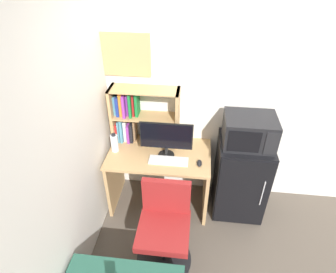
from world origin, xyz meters
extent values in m
cube|color=silver|center=(0.40, 0.02, 1.30)|extent=(6.40, 0.04, 2.60)
cube|color=silver|center=(-1.62, -1.60, 1.30)|extent=(0.04, 4.40, 2.60)
cube|color=tan|center=(-0.99, -0.33, 0.75)|extent=(1.11, 0.66, 0.03)
cube|color=tan|center=(-1.53, -0.33, 0.37)|extent=(0.04, 0.59, 0.73)
cube|color=tan|center=(-0.46, -0.33, 0.37)|extent=(0.04, 0.59, 0.73)
cube|color=tan|center=(-1.52, -0.12, 1.09)|extent=(0.03, 0.24, 0.65)
cube|color=tan|center=(-0.82, -0.12, 1.09)|extent=(0.03, 0.24, 0.65)
cube|color=tan|center=(-1.17, -0.12, 1.41)|extent=(0.74, 0.24, 0.01)
cube|color=tan|center=(-1.17, -0.12, 1.09)|extent=(0.67, 0.24, 0.01)
cube|color=#B21E1E|center=(-1.50, -0.11, 0.88)|extent=(0.02, 0.19, 0.23)
cube|color=teal|center=(-1.47, -0.11, 0.90)|extent=(0.02, 0.19, 0.27)
cube|color=teal|center=(-1.44, -0.11, 0.90)|extent=(0.03, 0.20, 0.28)
cube|color=silver|center=(-1.41, -0.09, 0.89)|extent=(0.03, 0.15, 0.25)
cube|color=purple|center=(-1.37, -0.11, 0.88)|extent=(0.03, 0.20, 0.23)
cube|color=black|center=(-1.33, -0.10, 0.88)|extent=(0.03, 0.18, 0.23)
cube|color=brown|center=(-1.30, -0.09, 0.89)|extent=(0.02, 0.14, 0.25)
cube|color=teal|center=(-1.50, -0.09, 1.20)|extent=(0.03, 0.14, 0.21)
cube|color=navy|center=(-1.46, -0.10, 1.21)|extent=(0.03, 0.17, 0.22)
cube|color=orange|center=(-1.42, -0.10, 1.23)|extent=(0.04, 0.16, 0.27)
cube|color=purple|center=(-1.38, -0.11, 1.22)|extent=(0.03, 0.20, 0.26)
cube|color=purple|center=(-1.35, -0.09, 1.22)|extent=(0.03, 0.13, 0.24)
cube|color=#197233|center=(-1.32, -0.11, 1.23)|extent=(0.02, 0.19, 0.28)
cube|color=#B21E1E|center=(-1.29, -0.09, 1.23)|extent=(0.02, 0.14, 0.27)
cube|color=#197233|center=(-1.26, -0.09, 1.23)|extent=(0.03, 0.15, 0.27)
cylinder|color=black|center=(-0.91, -0.37, 0.77)|extent=(0.17, 0.17, 0.02)
cylinder|color=black|center=(-0.91, -0.37, 0.83)|extent=(0.04, 0.04, 0.10)
cube|color=black|center=(-0.91, -0.36, 1.02)|extent=(0.55, 0.01, 0.31)
cube|color=black|center=(-0.91, -0.37, 1.02)|extent=(0.52, 0.02, 0.28)
cube|color=silver|center=(-0.88, -0.46, 0.77)|extent=(0.41, 0.14, 0.02)
ellipsoid|color=black|center=(-0.56, -0.47, 0.78)|extent=(0.05, 0.11, 0.03)
cylinder|color=silver|center=(-1.48, -0.34, 0.86)|extent=(0.08, 0.08, 0.20)
cylinder|color=black|center=(-1.48, -0.34, 0.97)|extent=(0.04, 0.04, 0.02)
cube|color=black|center=(-0.08, -0.29, 0.47)|extent=(0.55, 0.53, 0.94)
cube|color=black|center=(-0.08, -0.56, 0.47)|extent=(0.53, 0.01, 0.91)
cylinder|color=#B2B2B7|center=(0.11, -0.57, 0.52)|extent=(0.01, 0.01, 0.33)
cube|color=black|center=(-0.08, -0.29, 1.10)|extent=(0.51, 0.40, 0.31)
cube|color=black|center=(-0.16, -0.49, 1.10)|extent=(0.30, 0.01, 0.23)
cube|color=black|center=(0.10, -0.49, 1.10)|extent=(0.12, 0.01, 0.24)
cylinder|color=black|center=(-0.85, -1.10, 0.02)|extent=(0.55, 0.55, 0.04)
cylinder|color=black|center=(-0.85, -1.10, 0.24)|extent=(0.04, 0.04, 0.44)
cube|color=maroon|center=(-0.85, -1.10, 0.48)|extent=(0.47, 0.47, 0.07)
cube|color=maroon|center=(-0.85, -0.88, 0.70)|extent=(0.45, 0.06, 0.38)
cube|color=tan|center=(-1.44, -0.01, 1.72)|extent=(0.66, 0.02, 0.44)
camera|label=1|loc=(-0.62, -2.72, 2.67)|focal=30.29mm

